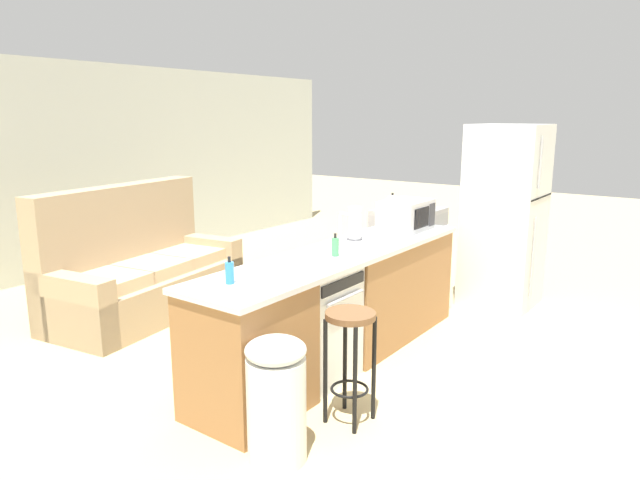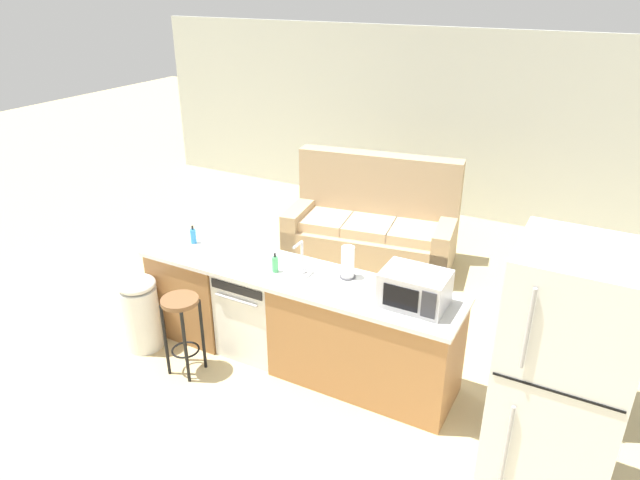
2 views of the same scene
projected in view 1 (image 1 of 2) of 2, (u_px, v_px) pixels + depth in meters
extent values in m
plane|color=tan|center=(329.00, 364.00, 4.55)|extent=(24.00, 24.00, 0.00)
cube|color=beige|center=(63.00, 170.00, 6.94)|extent=(10.00, 0.06, 2.60)
cube|color=#9E6B3D|center=(248.00, 352.00, 3.73)|extent=(0.75, 0.62, 0.86)
cube|color=#9E6B3D|center=(383.00, 288.00, 5.11)|extent=(1.55, 0.62, 0.86)
cube|color=silver|center=(341.00, 254.00, 4.48)|extent=(2.94, 0.66, 0.04)
cube|color=#3F2A18|center=(340.00, 353.00, 4.66)|extent=(2.86, 0.56, 0.08)
cube|color=white|center=(310.00, 324.00, 4.26)|extent=(0.58, 0.58, 0.84)
cube|color=black|center=(344.00, 284.00, 4.01)|extent=(0.52, 0.01, 0.08)
cylinder|color=#B2B2B7|center=(345.00, 298.00, 4.03)|extent=(0.44, 0.02, 0.02)
cube|color=#A8AAB2|center=(408.00, 249.00, 6.63)|extent=(0.76, 0.64, 0.85)
cube|color=black|center=(434.00, 249.00, 6.43)|extent=(0.53, 0.01, 0.43)
cylinder|color=silver|center=(437.00, 230.00, 6.37)|extent=(0.61, 0.03, 0.03)
cube|color=#B7B7BC|center=(409.00, 211.00, 6.53)|extent=(0.76, 0.64, 0.05)
torus|color=black|center=(412.00, 212.00, 6.32)|extent=(0.16, 0.16, 0.01)
torus|color=black|center=(426.00, 209.00, 6.59)|extent=(0.16, 0.16, 0.01)
torus|color=black|center=(392.00, 210.00, 6.47)|extent=(0.16, 0.16, 0.01)
torus|color=black|center=(406.00, 207.00, 6.74)|extent=(0.16, 0.16, 0.01)
cube|color=white|center=(505.00, 216.00, 5.88)|extent=(0.72, 0.70, 1.86)
cylinder|color=#B2B2B7|center=(541.00, 163.00, 5.39)|extent=(0.02, 0.02, 0.50)
cylinder|color=#B2B2B7|center=(533.00, 258.00, 5.59)|extent=(0.02, 0.02, 0.81)
cube|color=black|center=(542.00, 197.00, 5.63)|extent=(0.68, 0.01, 0.01)
cube|color=#B7B7BC|center=(406.00, 215.00, 5.29)|extent=(0.50, 0.36, 0.28)
cube|color=black|center=(422.00, 218.00, 5.15)|extent=(0.27, 0.01, 0.18)
cube|color=#2D2D33|center=(432.00, 215.00, 5.32)|extent=(0.11, 0.01, 0.21)
cylinder|color=silver|center=(340.00, 247.00, 4.54)|extent=(0.07, 0.07, 0.03)
cylinder|color=silver|center=(340.00, 230.00, 4.51)|extent=(0.02, 0.02, 0.26)
cylinder|color=silver|center=(348.00, 214.00, 4.44)|extent=(0.02, 0.14, 0.02)
cylinder|color=#4C4C51|center=(355.00, 239.00, 4.90)|extent=(0.14, 0.14, 0.01)
cylinder|color=white|center=(355.00, 223.00, 4.87)|extent=(0.11, 0.11, 0.27)
cylinder|color=#4CB266|center=(335.00, 247.00, 4.31)|extent=(0.06, 0.06, 0.14)
cylinder|color=black|center=(335.00, 236.00, 4.29)|extent=(0.02, 0.02, 0.04)
cylinder|color=#338CCC|center=(230.00, 273.00, 3.59)|extent=(0.06, 0.06, 0.14)
cylinder|color=black|center=(229.00, 259.00, 3.58)|extent=(0.02, 0.02, 0.04)
sphere|color=silver|center=(392.00, 202.00, 6.45)|extent=(0.17, 0.17, 0.17)
sphere|color=black|center=(393.00, 194.00, 6.43)|extent=(0.03, 0.03, 0.03)
cone|color=silver|center=(396.00, 200.00, 6.51)|extent=(0.08, 0.04, 0.06)
cylinder|color=brown|center=(350.00, 315.00, 3.56)|extent=(0.32, 0.32, 0.04)
cylinder|color=black|center=(355.00, 381.00, 3.49)|extent=(0.03, 0.03, 0.70)
cylinder|color=black|center=(374.00, 369.00, 3.66)|extent=(0.03, 0.03, 0.70)
cylinder|color=black|center=(325.00, 372.00, 3.62)|extent=(0.03, 0.03, 0.70)
cylinder|color=black|center=(345.00, 360.00, 3.79)|extent=(0.03, 0.03, 0.70)
torus|color=black|center=(350.00, 389.00, 3.67)|extent=(0.25, 0.25, 0.02)
cylinder|color=white|center=(277.00, 409.00, 3.23)|extent=(0.34, 0.34, 0.62)
ellipsoid|color=white|center=(276.00, 350.00, 3.16)|extent=(0.35, 0.35, 0.14)
cube|color=tan|center=(148.00, 293.00, 5.70)|extent=(2.11, 1.20, 0.42)
cube|color=tan|center=(121.00, 248.00, 5.75)|extent=(2.01, 0.54, 1.27)
cube|color=tan|center=(72.00, 310.00, 4.89)|extent=(0.34, 0.92, 0.62)
cube|color=tan|center=(205.00, 263.00, 6.46)|extent=(0.34, 0.92, 0.62)
cube|color=beige|center=(107.00, 281.00, 5.14)|extent=(0.65, 0.71, 0.12)
cube|color=beige|center=(150.00, 267.00, 5.62)|extent=(0.65, 0.71, 0.12)
cube|color=beige|center=(187.00, 256.00, 6.09)|extent=(0.65, 0.71, 0.12)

